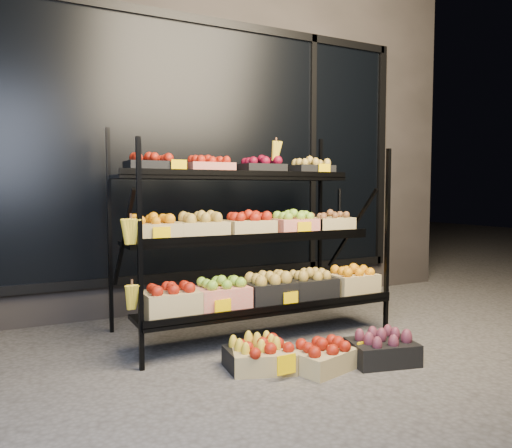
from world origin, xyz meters
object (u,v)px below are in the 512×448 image
display_rack (252,237)px  floor_crate_left (263,356)px  floor_crate_midright (323,356)px  floor_crate_midleft (256,354)px

display_rack → floor_crate_left: bearing=-112.1°
display_rack → floor_crate_left: display_rack is taller
floor_crate_left → display_rack: bearing=88.1°
floor_crate_left → floor_crate_midright: size_ratio=1.05×
display_rack → floor_crate_midleft: (-0.34, -0.72, -0.69)m
floor_crate_left → floor_crate_midleft: floor_crate_left is taller
display_rack → floor_crate_midleft: 1.06m
floor_crate_midleft → floor_crate_left: bearing=-60.9°
display_rack → floor_crate_midright: bearing=-88.2°
display_rack → floor_crate_left: size_ratio=4.64×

